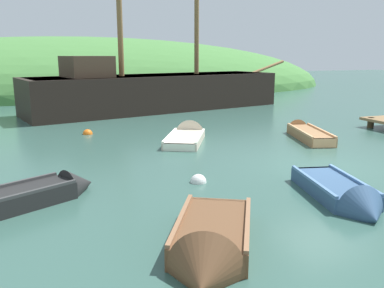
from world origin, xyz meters
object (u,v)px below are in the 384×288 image
object	(u,v)px
rowboat_near_dock	(343,197)
buoy_white	(198,182)
sailing_ship	(156,97)
buoy_orange	(88,134)
rowboat_far	(305,134)
rowboat_outer_left	(30,198)
rowboat_outer_right	(211,247)
rowboat_center	(187,138)

from	to	relation	value
rowboat_near_dock	buoy_white	xyz separation A→B (m)	(-2.54, 2.43, -0.11)
sailing_ship	buoy_orange	size ratio (longest dim) A/B	44.18
rowboat_far	rowboat_outer_left	distance (m)	11.01
rowboat_outer_right	buoy_orange	size ratio (longest dim) A/B	7.74
buoy_white	sailing_ship	bearing A→B (deg)	79.29
rowboat_outer_right	buoy_white	xyz separation A→B (m)	(1.19, 3.68, -0.13)
rowboat_near_dock	buoy_orange	world-z (taller)	rowboat_near_dock
rowboat_far	buoy_white	size ratio (longest dim) A/B	8.92
rowboat_near_dock	buoy_white	bearing A→B (deg)	-121.21
buoy_white	buoy_orange	bearing A→B (deg)	104.88
rowboat_far	buoy_white	bearing A→B (deg)	139.47
rowboat_near_dock	rowboat_center	size ratio (longest dim) A/B	0.90
rowboat_outer_left	buoy_orange	xyz separation A→B (m)	(2.03, 7.77, -0.14)
sailing_ship	buoy_orange	distance (m)	7.89
rowboat_far	buoy_white	distance (m)	7.34
rowboat_near_dock	rowboat_outer_left	size ratio (longest dim) A/B	0.93
sailing_ship	rowboat_far	distance (m)	10.52
sailing_ship	buoy_white	xyz separation A→B (m)	(-2.63, -13.92, -0.78)
rowboat_near_dock	buoy_white	distance (m)	3.52
rowboat_far	buoy_white	world-z (taller)	rowboat_far
buoy_white	rowboat_far	bearing A→B (deg)	33.25
sailing_ship	rowboat_far	bearing A→B (deg)	-83.87
sailing_ship	rowboat_outer_left	world-z (taller)	sailing_ship
rowboat_near_dock	rowboat_outer_left	xyz separation A→B (m)	(-6.59, 2.26, 0.03)
rowboat_center	rowboat_outer_right	distance (m)	9.25
rowboat_outer_left	buoy_orange	distance (m)	8.04
rowboat_far	rowboat_outer_left	size ratio (longest dim) A/B	1.11
rowboat_outer_right	rowboat_near_dock	bearing A→B (deg)	137.23
rowboat_outer_right	rowboat_outer_left	world-z (taller)	rowboat_outer_right
buoy_orange	buoy_white	bearing A→B (deg)	-75.12
rowboat_outer_left	buoy_white	size ratio (longest dim) A/B	8.07
sailing_ship	rowboat_outer_right	world-z (taller)	sailing_ship
rowboat_outer_left	rowboat_far	bearing A→B (deg)	-4.95
rowboat_center	rowboat_far	distance (m)	4.75
buoy_orange	buoy_white	world-z (taller)	buoy_white
rowboat_near_dock	rowboat_outer_left	world-z (taller)	rowboat_near_dock
buoy_white	rowboat_outer_left	bearing A→B (deg)	-177.55
sailing_ship	rowboat_far	world-z (taller)	sailing_ship
rowboat_outer_left	buoy_orange	world-z (taller)	rowboat_outer_left
rowboat_center	buoy_white	size ratio (longest dim) A/B	8.31
sailing_ship	buoy_white	bearing A→B (deg)	-114.06
rowboat_outer_left	rowboat_outer_right	bearing A→B (deg)	-78.21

